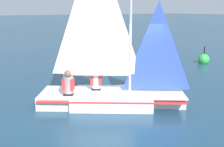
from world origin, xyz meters
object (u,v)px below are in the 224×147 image
at_px(sailor_crew, 68,88).
at_px(buoy_marker, 204,59).
at_px(sailor_helm, 96,82).
at_px(sailboat_main, 111,85).

bearing_deg(sailor_crew, buoy_marker, 49.75).
bearing_deg(sailor_helm, sailboat_main, -29.57).
bearing_deg(sailor_helm, buoy_marker, 51.21).
xyz_separation_m(sailboat_main, sailor_helm, (0.51, 0.25, 0.00)).
xyz_separation_m(sailor_helm, sailor_crew, (-0.05, 0.99, -0.01)).
relative_size(sailor_crew, buoy_marker, 1.12).
relative_size(sailor_helm, buoy_marker, 1.12).
height_order(sailboat_main, sailor_helm, sailboat_main).
distance_m(sailboat_main, buoy_marker, 8.56).
xyz_separation_m(sailor_helm, buoy_marker, (2.55, -8.24, -0.41)).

